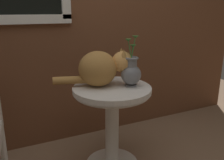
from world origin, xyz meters
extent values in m
cube|color=silver|center=(-0.33, 0.82, 1.08)|extent=(0.95, 0.03, 0.07)
cylinder|color=silver|center=(0.26, 0.28, 0.32)|extent=(0.10, 0.10, 0.57)
cylinder|color=silver|center=(0.26, 0.28, 0.62)|extent=(0.55, 0.55, 0.03)
torus|color=silver|center=(0.26, 0.28, 0.59)|extent=(0.53, 0.53, 0.02)
cylinder|color=silver|center=(-0.48, 0.44, 0.21)|extent=(0.04, 0.04, 0.42)
ellipsoid|color=#AD7A3D|center=(0.18, 0.34, 0.76)|extent=(0.32, 0.31, 0.25)
sphere|color=#E2A356|center=(0.35, 0.30, 0.80)|extent=(0.15, 0.15, 0.15)
cone|color=#AD7A3D|center=(0.34, 0.26, 0.87)|extent=(0.05, 0.05, 0.05)
cone|color=#AD7A3D|center=(0.36, 0.34, 0.87)|extent=(0.05, 0.05, 0.05)
cylinder|color=#AD7A3D|center=(0.00, 0.40, 0.69)|extent=(0.25, 0.12, 0.05)
cylinder|color=slate|center=(0.39, 0.24, 0.64)|extent=(0.08, 0.08, 0.01)
ellipsoid|color=slate|center=(0.39, 0.24, 0.72)|extent=(0.14, 0.14, 0.14)
cylinder|color=slate|center=(0.39, 0.24, 0.81)|extent=(0.08, 0.08, 0.06)
torus|color=slate|center=(0.39, 0.24, 0.84)|extent=(0.10, 0.10, 0.02)
cylinder|color=#387533|center=(0.38, 0.25, 0.90)|extent=(0.02, 0.03, 0.12)
cone|color=#387533|center=(0.38, 0.27, 0.96)|extent=(0.04, 0.04, 0.02)
cylinder|color=#387533|center=(0.40, 0.25, 0.88)|extent=(0.02, 0.02, 0.08)
cone|color=#387533|center=(0.41, 0.25, 0.92)|extent=(0.04, 0.04, 0.02)
cylinder|color=#387533|center=(0.40, 0.24, 0.91)|extent=(0.03, 0.01, 0.14)
cone|color=#387533|center=(0.41, 0.23, 0.98)|extent=(0.04, 0.04, 0.02)
camera|label=1|loc=(-0.42, -1.17, 1.16)|focal=38.66mm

